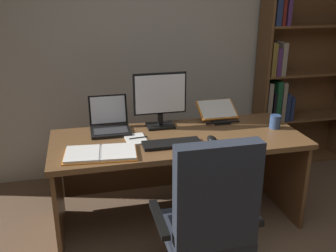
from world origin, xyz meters
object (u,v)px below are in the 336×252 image
object	(u,v)px
monitor	(160,101)
open_binder	(101,153)
keyboard	(172,144)
desk	(175,156)
bookshelf	(295,75)
office_chair	(208,231)
pen	(138,138)
laptop	(110,124)
coffee_mug	(275,122)
computer_mouse	(212,139)
reading_stand_with_book	(218,111)
notepad	(136,139)

from	to	relation	value
monitor	open_binder	xyz separation A→B (m)	(-0.51, -0.45, -0.21)
keyboard	open_binder	xyz separation A→B (m)	(-0.51, -0.05, -0.00)
desk	bookshelf	world-z (taller)	bookshelf
office_chair	pen	size ratio (longest dim) A/B	7.50
laptop	open_binder	distance (m)	0.47
laptop	coffee_mug	size ratio (longest dim) A/B	2.90
computer_mouse	pen	distance (m)	0.54
laptop	pen	world-z (taller)	laptop
monitor	computer_mouse	distance (m)	0.54
office_chair	reading_stand_with_book	xyz separation A→B (m)	(0.45, 1.10, 0.36)
pen	coffee_mug	size ratio (longest dim) A/B	1.30
office_chair	monitor	size ratio (longest dim) A/B	2.37
notepad	keyboard	bearing A→B (deg)	-34.96
desk	coffee_mug	xyz separation A→B (m)	(0.80, -0.08, 0.25)
desk	pen	bearing A→B (deg)	-168.36
bookshelf	coffee_mug	xyz separation A→B (m)	(-0.65, -0.85, -0.16)
bookshelf	laptop	size ratio (longest dim) A/B	6.19
keyboard	computer_mouse	size ratio (longest dim) A/B	4.04
notepad	coffee_mug	distance (m)	1.12
monitor	pen	xyz separation A→B (m)	(-0.22, -0.23, -0.21)
desk	open_binder	world-z (taller)	open_binder
laptop	notepad	distance (m)	0.30
laptop	notepad	size ratio (longest dim) A/B	1.49
notepad	monitor	bearing A→B (deg)	44.41
desk	keyboard	size ratio (longest dim) A/B	4.52
reading_stand_with_book	notepad	distance (m)	0.81
keyboard	monitor	bearing A→B (deg)	90.00
keyboard	reading_stand_with_book	size ratio (longest dim) A/B	1.31
laptop	pen	distance (m)	0.31
bookshelf	reading_stand_with_book	world-z (taller)	bookshelf
laptop	open_binder	bearing A→B (deg)	-103.02
desk	coffee_mug	distance (m)	0.84
reading_stand_with_book	notepad	xyz separation A→B (m)	(-0.75, -0.29, -0.07)
bookshelf	pen	world-z (taller)	bookshelf
computer_mouse	laptop	bearing A→B (deg)	150.16
open_binder	coffee_mug	world-z (taller)	coffee_mug
desk	laptop	bearing A→B (deg)	160.21
bookshelf	monitor	xyz separation A→B (m)	(-1.54, -0.60, 0.00)
monitor	keyboard	xyz separation A→B (m)	(-0.00, -0.40, -0.21)
desk	bookshelf	bearing A→B (deg)	27.88
computer_mouse	keyboard	bearing A→B (deg)	180.00
reading_stand_with_book	coffee_mug	bearing A→B (deg)	-39.40
notepad	pen	world-z (taller)	pen
coffee_mug	reading_stand_with_book	bearing A→B (deg)	140.60
office_chair	reading_stand_with_book	bearing A→B (deg)	67.90
office_chair	keyboard	xyz separation A→B (m)	(-0.07, 0.64, 0.30)
open_binder	pen	xyz separation A→B (m)	(0.29, 0.22, 0.00)
open_binder	office_chair	bearing A→B (deg)	-40.59
keyboard	pen	size ratio (longest dim) A/B	3.00
keyboard	laptop	bearing A→B (deg)	135.00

